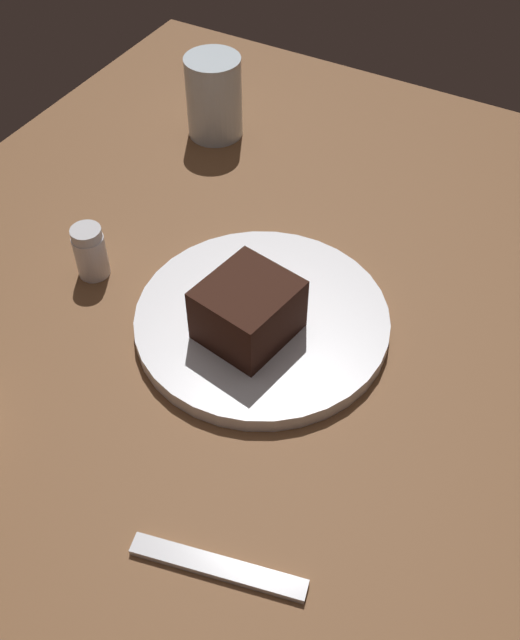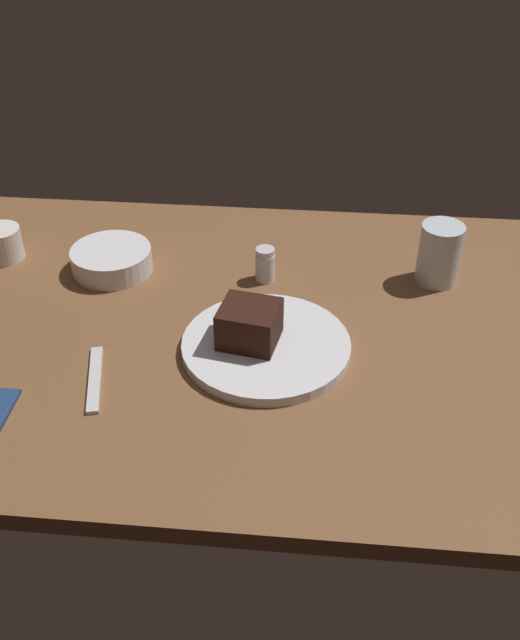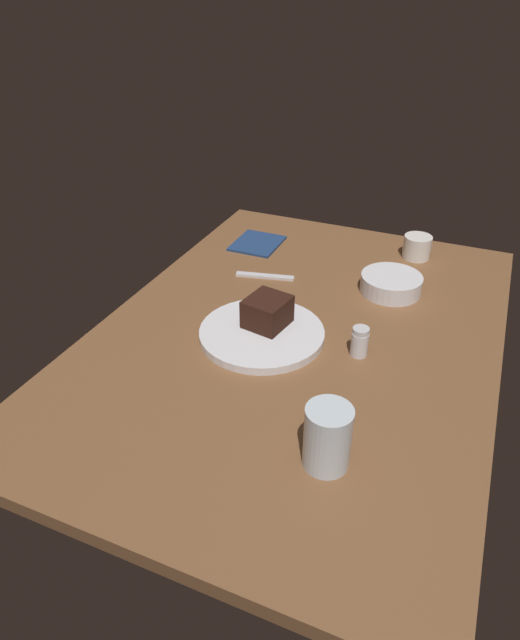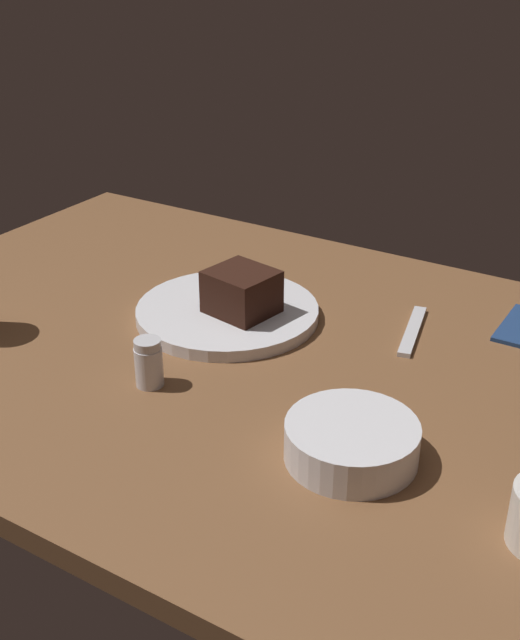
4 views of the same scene
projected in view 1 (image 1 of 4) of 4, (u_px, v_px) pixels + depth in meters
The scene contains 6 objects.
dining_table at pixel (187, 346), 78.35cm from camera, with size 120.00×84.00×3.00cm, color brown.
dessert_plate at pixel (262, 321), 77.55cm from camera, with size 26.97×26.97×1.78cm, color silver.
chocolate_cake_slice at pixel (248, 310), 73.03cm from camera, with size 8.98×8.29×6.36cm, color black.
salt_shaker at pixel (90, 252), 81.48cm from camera, with size 3.61×3.61×6.43cm.
water_glass at pixel (214, 97), 98.80cm from camera, with size 7.60×7.60×11.19cm, color silver.
dessert_spoon at pixel (218, 567), 59.88cm from camera, with size 15.00×1.80×0.70cm, color silver.
Camera 1 is at (-40.53, -31.52, 61.27)cm, focal length 41.04 mm.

